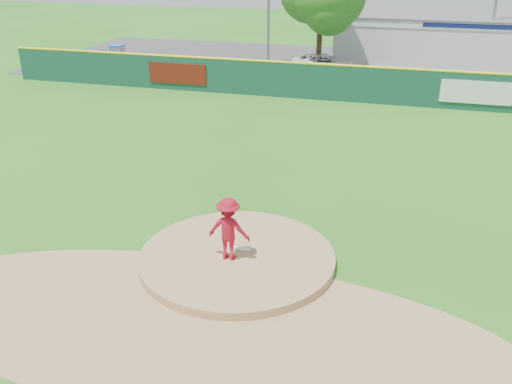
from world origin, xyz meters
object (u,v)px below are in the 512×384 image
(playground_slide, at_px, (117,54))
(deciduous_tree, at_px, (321,2))
(van, at_px, (325,63))
(pool_building_grp, at_px, (442,37))
(pitcher, at_px, (229,229))

(playground_slide, height_order, deciduous_tree, deciduous_tree)
(van, height_order, deciduous_tree, deciduous_tree)
(van, height_order, playground_slide, playground_slide)
(pool_building_grp, relative_size, deciduous_tree, 2.07)
(pitcher, bearing_deg, pool_building_grp, -100.57)
(playground_slide, bearing_deg, pitcher, -56.10)
(pitcher, bearing_deg, deciduous_tree, -85.57)
(pool_building_grp, distance_m, deciduous_tree, 11.01)
(playground_slide, xyz_separation_m, deciduous_tree, (14.44, 0.99, 3.87))
(pitcher, distance_m, pool_building_grp, 32.81)
(van, bearing_deg, pool_building_grp, -70.09)
(pool_building_grp, bearing_deg, pitcher, -100.81)
(pitcher, bearing_deg, van, -86.58)
(van, distance_m, playground_slide, 14.93)
(pitcher, distance_m, deciduous_tree, 25.52)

